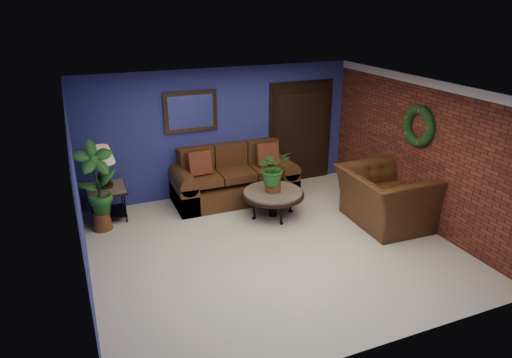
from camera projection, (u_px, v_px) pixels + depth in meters
name	position (u px, v px, depth m)	size (l,w,h in m)	color
floor	(273.00, 247.00, 7.28)	(5.50, 5.50, 0.00)	beige
wall_back	(221.00, 132.00, 8.97)	(5.50, 0.04, 2.50)	navy
wall_left	(79.00, 203.00, 5.85)	(0.04, 5.00, 2.50)	navy
wall_right_brick	(420.00, 152.00, 7.80)	(0.04, 5.00, 2.50)	maroon
ceiling	(275.00, 90.00, 6.36)	(5.50, 5.00, 0.02)	silver
crown_molding	(428.00, 83.00, 7.35)	(0.03, 5.00, 0.14)	white
wall_mirror	(191.00, 112.00, 8.55)	(1.02, 0.06, 0.77)	#452F18
closet_door	(300.00, 133.00, 9.64)	(1.44, 0.06, 2.18)	black
wreath	(419.00, 126.00, 7.65)	(0.72, 0.72, 0.16)	black
sofa	(233.00, 181.00, 8.98)	(2.37, 1.02, 1.07)	#4C2E15
coffee_table	(273.00, 194.00, 8.18)	(1.12, 1.12, 0.48)	#4F4A45
end_table	(107.00, 194.00, 8.05)	(0.68, 0.68, 0.62)	#4F4A45
table_lamp	(102.00, 162.00, 7.83)	(0.43, 0.43, 0.72)	#452F18
side_chair	(271.00, 169.00, 9.25)	(0.42, 0.42, 0.84)	#532E17
armchair	(385.00, 198.00, 7.90)	(1.48, 1.29, 0.96)	#4C2E15
coffee_plant	(273.00, 169.00, 8.01)	(0.58, 0.51, 0.76)	brown
floor_plant	(354.00, 175.00, 9.05)	(0.41, 0.36, 0.82)	brown
tall_plant	(97.00, 183.00, 7.55)	(0.79, 0.63, 1.56)	brown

